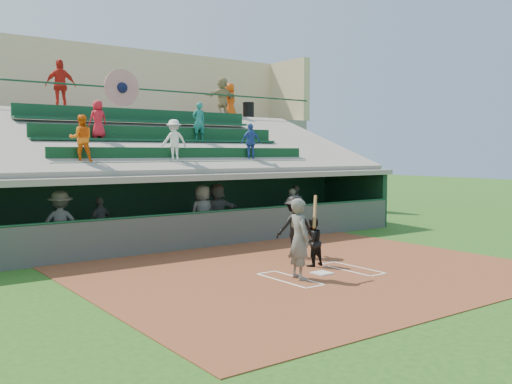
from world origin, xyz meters
TOP-DOWN VIEW (x-y plane):
  - ground at (0.00, 0.00)m, footprint 100.00×100.00m
  - dirt_slab at (0.00, 0.50)m, footprint 11.00×9.00m
  - home_plate at (0.00, 0.00)m, footprint 0.43×0.43m
  - batters_box_chalk at (0.00, 0.00)m, footprint 2.65×1.85m
  - dugout_floor at (0.00, 6.75)m, footprint 16.00×3.50m
  - concourse_slab at (0.00, 13.50)m, footprint 20.00×3.00m
  - grandstand at (-0.01, 10.51)m, footprint 20.40×10.40m
  - batter_at_plate at (-0.83, -0.11)m, footprint 0.91×0.80m
  - catcher at (0.43, 0.84)m, footprint 0.63×0.49m
  - home_umpire at (0.93, 2.14)m, footprint 1.23×0.86m
  - dugout_bench at (0.15, 8.07)m, footprint 13.69×5.87m
  - dugout_player_a at (-4.42, 6.07)m, footprint 1.36×1.05m
  - dugout_player_b at (-2.92, 6.92)m, footprint 0.99×0.68m
  - dugout_player_c at (0.13, 5.87)m, footprint 0.96×0.67m
  - dugout_player_d at (1.02, 6.40)m, footprint 1.77×0.65m
  - dugout_player_e at (3.92, 5.91)m, footprint 0.61×0.41m
  - dugout_player_f at (5.05, 7.03)m, footprint 0.95×0.83m
  - trash_bin at (6.91, 12.81)m, footprint 0.55×0.55m
  - concourse_staff_a at (-2.26, 12.66)m, footprint 1.20×0.53m
  - concourse_staff_b at (5.95, 12.99)m, footprint 0.97×0.80m
  - concourse_staff_c at (5.19, 12.51)m, footprint 1.82×0.82m

SIDE VIEW (x-z plane):
  - ground at x=0.00m, z-range 0.00..0.00m
  - dirt_slab at x=0.00m, z-range 0.00..0.02m
  - dugout_floor at x=0.00m, z-range 0.00..0.04m
  - batters_box_chalk at x=0.00m, z-range 0.02..0.03m
  - home_plate at x=0.00m, z-range 0.02..0.05m
  - dugout_bench at x=0.15m, z-range 0.04..0.48m
  - catcher at x=0.43m, z-range 0.02..1.29m
  - dugout_player_b at x=-2.92m, z-range 0.04..1.59m
  - dugout_player_e at x=3.92m, z-range 0.04..1.66m
  - dugout_player_f at x=5.05m, z-range 0.04..1.68m
  - home_umpire at x=0.93m, z-range 0.02..1.76m
  - dugout_player_a at x=-4.42m, z-range 0.04..1.89m
  - batter_at_plate at x=-0.83m, z-range 0.00..1.95m
  - dugout_player_c at x=0.13m, z-range 0.04..1.91m
  - dugout_player_d at x=1.02m, z-range 0.04..1.92m
  - grandstand at x=-0.01m, z-range -1.64..6.16m
  - concourse_slab at x=0.00m, z-range 0.00..4.60m
  - trash_bin at x=6.91m, z-range 4.60..5.42m
  - concourse_staff_b at x=5.95m, z-range 4.60..6.31m
  - concourse_staff_c at x=5.19m, z-range 4.60..6.50m
  - concourse_staff_a at x=-2.26m, z-range 4.60..6.62m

